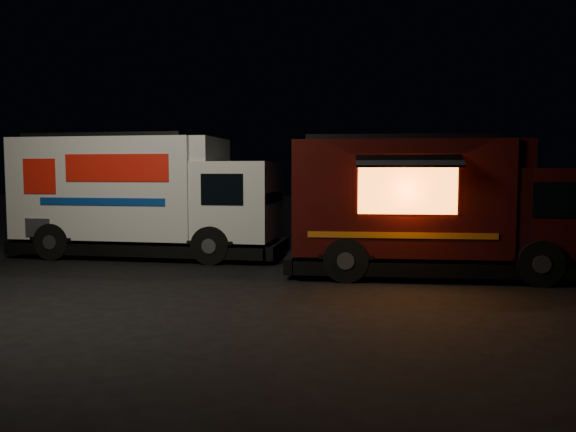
% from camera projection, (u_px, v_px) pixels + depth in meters
% --- Properties ---
extents(ground, '(80.00, 80.00, 0.00)m').
position_uv_depth(ground, '(205.00, 276.00, 12.02)').
color(ground, black).
rests_on(ground, ground).
extents(white_truck, '(7.41, 3.50, 3.23)m').
position_uv_depth(white_truck, '(150.00, 195.00, 14.88)').
color(white_truck, silver).
rests_on(white_truck, ground).
extents(red_truck, '(6.82, 3.75, 3.00)m').
position_uv_depth(red_truck, '(437.00, 206.00, 12.13)').
color(red_truck, '#33090B').
rests_on(red_truck, ground).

